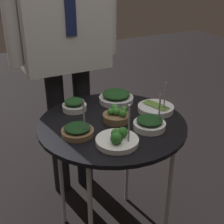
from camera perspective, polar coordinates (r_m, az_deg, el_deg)
serving_cart at (r=1.41m, az=0.00°, el=-3.63°), size 0.66×0.66×0.68m
bowl_spinach_back_left at (r=1.57m, az=0.78°, el=2.73°), size 0.17×0.17×0.06m
bowl_spinach_front_right at (r=1.34m, az=6.88°, el=-2.10°), size 0.14×0.14×0.16m
bowl_broccoli_front_center at (r=1.39m, az=0.88°, el=-0.61°), size 0.12×0.12×0.07m
bowl_broccoli_mid_left at (r=1.22m, az=1.02°, el=-5.03°), size 0.17×0.17×0.18m
bowl_asparagus_mid_right at (r=1.50m, az=8.00°, el=0.70°), size 0.17×0.17×0.16m
bowl_spinach_near_rim at (r=1.29m, az=-6.30°, el=-3.37°), size 0.14×0.14×0.17m
bowl_spinach_front_left at (r=1.50m, az=-6.89°, el=1.28°), size 0.12×0.12×0.06m
waiter_figure at (r=1.68m, az=-8.78°, el=15.35°), size 0.60×0.23×1.62m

